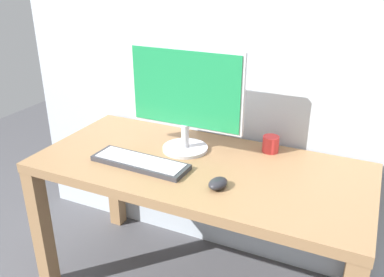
# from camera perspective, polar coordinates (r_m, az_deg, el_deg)

# --- Properties ---
(desk) EXTENTS (1.53, 0.71, 0.74)m
(desk) POSITION_cam_1_polar(r_m,az_deg,el_deg) (1.93, 1.02, -6.46)
(desk) COLOR #936D47
(desk) RESTS_ON ground_plane
(monitor) EXTENTS (0.57, 0.22, 0.50)m
(monitor) POSITION_cam_1_polar(r_m,az_deg,el_deg) (1.92, -0.90, 5.93)
(monitor) COLOR silver
(monitor) RESTS_ON desk
(keyboard_primary) EXTENTS (0.46, 0.16, 0.03)m
(keyboard_primary) POSITION_cam_1_polar(r_m,az_deg,el_deg) (1.87, -7.27, -3.32)
(keyboard_primary) COLOR #333338
(keyboard_primary) RESTS_ON desk
(mouse) EXTENTS (0.09, 0.11, 0.04)m
(mouse) POSITION_cam_1_polar(r_m,az_deg,el_deg) (1.68, 3.66, -6.29)
(mouse) COLOR #232328
(mouse) RESTS_ON desk
(coffee_mug) EXTENTS (0.08, 0.08, 0.08)m
(coffee_mug) POSITION_cam_1_polar(r_m,az_deg,el_deg) (2.01, 10.96, -0.77)
(coffee_mug) COLOR red
(coffee_mug) RESTS_ON desk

